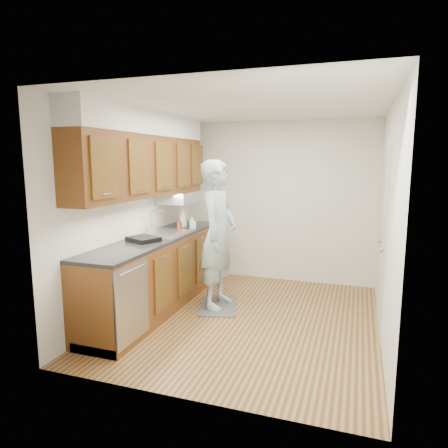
% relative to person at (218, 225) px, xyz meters
% --- Properties ---
extents(floor, '(3.50, 3.50, 0.00)m').
position_rel_person_xyz_m(floor, '(0.47, -0.29, -1.09)').
color(floor, olive).
rests_on(floor, ground).
extents(ceiling, '(3.50, 3.50, 0.00)m').
position_rel_person_xyz_m(ceiling, '(0.47, -0.29, 1.41)').
color(ceiling, white).
rests_on(ceiling, wall_left).
extents(wall_left, '(0.02, 3.50, 2.50)m').
position_rel_person_xyz_m(wall_left, '(-1.03, -0.29, 0.16)').
color(wall_left, silver).
rests_on(wall_left, floor).
extents(wall_right, '(0.02, 3.50, 2.50)m').
position_rel_person_xyz_m(wall_right, '(1.97, -0.29, 0.16)').
color(wall_right, silver).
rests_on(wall_right, floor).
extents(wall_back, '(3.00, 0.02, 2.50)m').
position_rel_person_xyz_m(wall_back, '(0.47, 1.46, 0.16)').
color(wall_back, silver).
rests_on(wall_back, floor).
extents(counter, '(0.64, 2.80, 1.30)m').
position_rel_person_xyz_m(counter, '(-0.73, -0.29, -0.60)').
color(counter, brown).
rests_on(counter, floor).
extents(upper_cabinets, '(0.47, 2.80, 1.21)m').
position_rel_person_xyz_m(upper_cabinets, '(-0.86, -0.24, 0.86)').
color(upper_cabinets, brown).
rests_on(upper_cabinets, wall_left).
extents(closet_door, '(0.02, 1.22, 2.05)m').
position_rel_person_xyz_m(closet_door, '(1.96, 0.01, -0.06)').
color(closet_door, white).
rests_on(closet_door, wall_right).
extents(floor_mat, '(0.65, 0.87, 0.01)m').
position_rel_person_xyz_m(floor_mat, '(0.00, 0.00, -1.08)').
color(floor_mat, slate).
rests_on(floor_mat, floor).
extents(person, '(0.52, 0.77, 2.14)m').
position_rel_person_xyz_m(person, '(0.00, 0.00, 0.00)').
color(person, '#9BB7BD').
rests_on(person, floor_mat).
extents(soap_bottle_a, '(0.13, 0.13, 0.29)m').
position_rel_person_xyz_m(soap_bottle_a, '(-0.72, 0.49, -0.00)').
color(soap_bottle_a, silver).
rests_on(soap_bottle_a, counter).
extents(soap_bottle_b, '(0.11, 0.11, 0.17)m').
position_rel_person_xyz_m(soap_bottle_b, '(-0.53, 0.40, -0.06)').
color(soap_bottle_b, silver).
rests_on(soap_bottle_b, counter).
extents(soap_bottle_c, '(0.16, 0.16, 0.15)m').
position_rel_person_xyz_m(soap_bottle_c, '(-0.69, 0.72, -0.07)').
color(soap_bottle_c, silver).
rests_on(soap_bottle_c, counter).
extents(soda_can, '(0.07, 0.07, 0.12)m').
position_rel_person_xyz_m(soda_can, '(-0.64, 0.21, -0.08)').
color(soda_can, '#9D321A').
rests_on(soda_can, counter).
extents(dish_rack, '(0.43, 0.41, 0.05)m').
position_rel_person_xyz_m(dish_rack, '(-0.73, -0.61, -0.12)').
color(dish_rack, black).
rests_on(dish_rack, counter).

